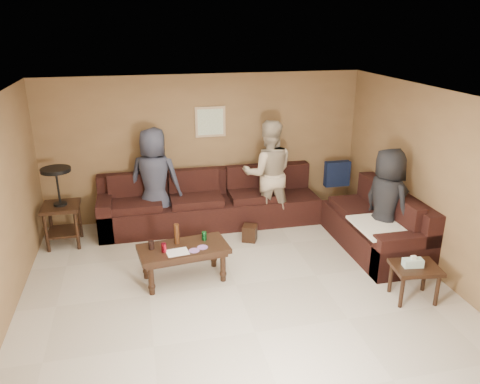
% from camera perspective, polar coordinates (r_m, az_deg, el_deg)
% --- Properties ---
extents(room, '(5.60, 5.50, 2.50)m').
position_cam_1_polar(room, '(5.68, -0.57, 3.18)').
color(room, '#B8AF9C').
rests_on(room, ground).
extents(sectional_sofa, '(4.65, 2.90, 0.97)m').
position_cam_1_polar(sectional_sofa, '(7.71, 3.00, -2.71)').
color(sectional_sofa, black).
rests_on(sectional_sofa, ground).
extents(coffee_table, '(1.25, 0.74, 0.77)m').
position_cam_1_polar(coffee_table, '(6.34, -6.94, -7.26)').
color(coffee_table, black).
rests_on(coffee_table, ground).
extents(end_table_left, '(0.55, 0.55, 1.25)m').
position_cam_1_polar(end_table_left, '(7.68, -21.03, -1.54)').
color(end_table_left, black).
rests_on(end_table_left, ground).
extents(side_table_right, '(0.62, 0.53, 0.61)m').
position_cam_1_polar(side_table_right, '(6.28, 20.53, -8.94)').
color(side_table_right, black).
rests_on(side_table_right, ground).
extents(waste_bin, '(0.29, 0.29, 0.26)m').
position_cam_1_polar(waste_bin, '(7.49, 1.20, -5.03)').
color(waste_bin, black).
rests_on(waste_bin, ground).
extents(wall_art, '(0.52, 0.04, 0.52)m').
position_cam_1_polar(wall_art, '(8.05, -3.64, 8.54)').
color(wall_art, tan).
rests_on(wall_art, ground).
extents(person_left, '(0.98, 0.79, 1.74)m').
position_cam_1_polar(person_left, '(7.77, -10.35, 1.44)').
color(person_left, '#2B2E3C').
rests_on(person_left, ground).
extents(person_middle, '(0.96, 0.80, 1.81)m').
position_cam_1_polar(person_middle, '(7.87, 3.47, 2.27)').
color(person_middle, tan).
rests_on(person_middle, ground).
extents(person_right, '(0.73, 0.92, 1.65)m').
position_cam_1_polar(person_right, '(7.11, 17.39, -1.35)').
color(person_right, black).
rests_on(person_right, ground).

